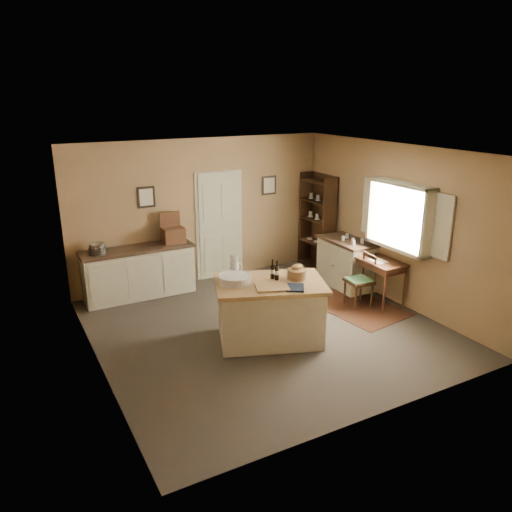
{
  "coord_description": "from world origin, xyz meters",
  "views": [
    {
      "loc": [
        -3.46,
        -6.08,
        3.47
      ],
      "look_at": [
        -0.1,
        0.15,
        1.15
      ],
      "focal_mm": 35.0,
      "sensor_mm": 36.0,
      "label": 1
    }
  ],
  "objects": [
    {
      "name": "work_island",
      "position": [
        -0.15,
        -0.34,
        0.48
      ],
      "size": [
        1.8,
        1.49,
        1.2
      ],
      "rotation": [
        0.0,
        0.0,
        -0.36
      ],
      "color": "beige",
      "rests_on": "ground"
    },
    {
      "name": "sideboard",
      "position": [
        -1.34,
        2.2,
        0.48
      ],
      "size": [
        1.95,
        0.55,
        1.18
      ],
      "color": "beige",
      "rests_on": "ground"
    },
    {
      "name": "wall_left",
      "position": [
        -2.5,
        0.0,
        1.35
      ],
      "size": [
        0.1,
        5.0,
        2.7
      ],
      "primitive_type": "cube",
      "color": "#98734C",
      "rests_on": "ground"
    },
    {
      "name": "desk_chair",
      "position": [
        1.82,
        0.04,
        0.44
      ],
      "size": [
        0.45,
        0.45,
        0.87
      ],
      "primitive_type": null,
      "rotation": [
        0.0,
        0.0,
        -0.1
      ],
      "color": "black",
      "rests_on": "ground"
    },
    {
      "name": "window",
      "position": [
        2.42,
        -0.2,
        1.55
      ],
      "size": [
        0.25,
        1.99,
        1.12
      ],
      "color": "beige",
      "rests_on": "ground"
    },
    {
      "name": "ground",
      "position": [
        0.0,
        0.0,
        0.0
      ],
      "size": [
        5.0,
        5.0,
        0.0
      ],
      "primitive_type": "plane",
      "color": "#4C423A",
      "rests_on": "ground"
    },
    {
      "name": "wall_right",
      "position": [
        2.5,
        0.0,
        1.35
      ],
      "size": [
        0.1,
        5.0,
        2.7
      ],
      "primitive_type": "cube",
      "color": "#98734C",
      "rests_on": "ground"
    },
    {
      "name": "door",
      "position": [
        0.35,
        2.47,
        1.05
      ],
      "size": [
        0.97,
        0.06,
        2.11
      ],
      "primitive_type": "cube",
      "color": "beige",
      "rests_on": "ground"
    },
    {
      "name": "writing_desk",
      "position": [
        2.2,
        -0.03,
        0.67
      ],
      "size": [
        0.53,
        0.86,
        0.82
      ],
      "color": "#361B11",
      "rests_on": "ground"
    },
    {
      "name": "shelving_unit",
      "position": [
        2.35,
        2.0,
        0.97
      ],
      "size": [
        0.33,
        0.87,
        1.94
      ],
      "color": "black",
      "rests_on": "ground"
    },
    {
      "name": "right_cabinet",
      "position": [
        2.2,
        0.86,
        0.46
      ],
      "size": [
        0.62,
        1.11,
        0.99
      ],
      "color": "beige",
      "rests_on": "ground"
    },
    {
      "name": "wall_front",
      "position": [
        0.0,
        -2.5,
        1.35
      ],
      "size": [
        5.0,
        0.1,
        2.7
      ],
      "primitive_type": "cube",
      "color": "#98734C",
      "rests_on": "ground"
    },
    {
      "name": "framed_prints",
      "position": [
        0.2,
        2.48,
        1.72
      ],
      "size": [
        2.82,
        0.02,
        0.38
      ],
      "color": "black",
      "rests_on": "ground"
    },
    {
      "name": "wall_back",
      "position": [
        0.0,
        2.5,
        1.35
      ],
      "size": [
        5.0,
        0.1,
        2.7
      ],
      "primitive_type": "cube",
      "color": "#98734C",
      "rests_on": "ground"
    },
    {
      "name": "rug",
      "position": [
        1.75,
        -0.03,
        0.0
      ],
      "size": [
        1.31,
        1.74,
        0.01
      ],
      "primitive_type": "cube",
      "rotation": [
        0.0,
        0.0,
        0.14
      ],
      "color": "#432313",
      "rests_on": "ground"
    },
    {
      "name": "ceiling",
      "position": [
        0.0,
        0.0,
        2.7
      ],
      "size": [
        5.0,
        5.0,
        0.0
      ],
      "primitive_type": "plane",
      "color": "silver",
      "rests_on": "wall_back"
    }
  ]
}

